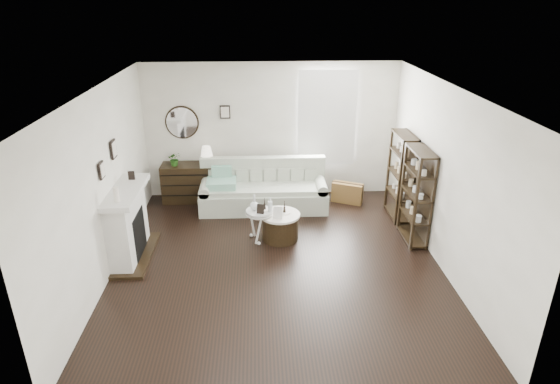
{
  "coord_description": "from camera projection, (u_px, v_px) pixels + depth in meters",
  "views": [
    {
      "loc": [
        -0.26,
        -6.3,
        3.9
      ],
      "look_at": [
        0.08,
        0.8,
        0.85
      ],
      "focal_mm": 30.0,
      "sensor_mm": 36.0,
      "label": 1
    }
  ],
  "objects": [
    {
      "name": "quilt",
      "position": [
        221.0,
        184.0,
        8.86
      ],
      "size": [
        0.56,
        0.46,
        0.14
      ],
      "primitive_type": "cube",
      "rotation": [
        0.0,
        0.0,
        0.02
      ],
      "color": "#289565",
      "rests_on": "sofa"
    },
    {
      "name": "suitcase",
      "position": [
        347.0,
        193.0,
        9.35
      ],
      "size": [
        0.64,
        0.44,
        0.41
      ],
      "primitive_type": "cube",
      "rotation": [
        0.0,
        0.0,
        -0.44
      ],
      "color": "brown",
      "rests_on": "ground"
    },
    {
      "name": "card_frame_drum",
      "position": [
        278.0,
        213.0,
        7.65
      ],
      "size": [
        0.17,
        0.09,
        0.21
      ],
      "primitive_type": "cube",
      "rotation": [
        -0.21,
        0.0,
        -0.24
      ],
      "color": "silver",
      "rests_on": "drum_table"
    },
    {
      "name": "card_frame_ped",
      "position": [
        260.0,
        209.0,
        7.64
      ],
      "size": [
        0.13,
        0.08,
        0.16
      ],
      "primitive_type": "cube",
      "rotation": [
        -0.21,
        0.0,
        -0.3
      ],
      "color": "black",
      "rests_on": "pedestal_table"
    },
    {
      "name": "fireplace",
      "position": [
        128.0,
        226.0,
        7.29
      ],
      "size": [
        0.5,
        1.4,
        1.84
      ],
      "color": "silver",
      "rests_on": "ground"
    },
    {
      "name": "room",
      "position": [
        308.0,
        119.0,
        9.22
      ],
      "size": [
        5.5,
        5.5,
        5.5
      ],
      "color": "black",
      "rests_on": "ground"
    },
    {
      "name": "table_lamp",
      "position": [
        207.0,
        155.0,
        9.17
      ],
      "size": [
        0.26,
        0.26,
        0.37
      ],
      "primitive_type": null,
      "rotation": [
        0.0,
        0.0,
        -0.11
      ],
      "color": "beige",
      "rests_on": "dresser"
    },
    {
      "name": "dresser",
      "position": [
        192.0,
        182.0,
        9.38
      ],
      "size": [
        1.15,
        0.49,
        0.77
      ],
      "color": "black",
      "rests_on": "ground"
    },
    {
      "name": "potted_plant",
      "position": [
        175.0,
        159.0,
        9.12
      ],
      "size": [
        0.3,
        0.27,
        0.28
      ],
      "primitive_type": "imported",
      "rotation": [
        0.0,
        0.0,
        0.26
      ],
      "color": "#235418",
      "rests_on": "dresser"
    },
    {
      "name": "pedestal_table",
      "position": [
        259.0,
        213.0,
        7.8
      ],
      "size": [
        0.46,
        0.46,
        0.55
      ],
      "rotation": [
        0.0,
        0.0,
        -0.1
      ],
      "color": "silver",
      "rests_on": "ground"
    },
    {
      "name": "eiffel_drum",
      "position": [
        284.0,
        207.0,
        7.86
      ],
      "size": [
        0.13,
        0.13,
        0.2
      ],
      "primitive_type": null,
      "rotation": [
        0.0,
        0.0,
        0.12
      ],
      "color": "black",
      "rests_on": "drum_table"
    },
    {
      "name": "bottle_drum",
      "position": [
        270.0,
        207.0,
        7.71
      ],
      "size": [
        0.08,
        0.08,
        0.33
      ],
      "primitive_type": "cylinder",
      "color": "silver",
      "rests_on": "drum_table"
    },
    {
      "name": "shelf_unit_near",
      "position": [
        416.0,
        196.0,
        7.72
      ],
      "size": [
        0.3,
        0.8,
        1.6
      ],
      "color": "black",
      "rests_on": "ground"
    },
    {
      "name": "eiffel_ped",
      "position": [
        265.0,
        204.0,
        7.78
      ],
      "size": [
        0.13,
        0.13,
        0.19
      ],
      "primitive_type": null,
      "rotation": [
        0.0,
        0.0,
        0.3
      ],
      "color": "black",
      "rests_on": "pedestal_table"
    },
    {
      "name": "flask_ped",
      "position": [
        254.0,
        202.0,
        7.74
      ],
      "size": [
        0.15,
        0.15,
        0.28
      ],
      "primitive_type": null,
      "color": "silver",
      "rests_on": "pedestal_table"
    },
    {
      "name": "drum_table",
      "position": [
        280.0,
        226.0,
        7.94
      ],
      "size": [
        0.68,
        0.68,
        0.47
      ],
      "rotation": [
        0.0,
        0.0,
        -0.14
      ],
      "color": "black",
      "rests_on": "ground"
    },
    {
      "name": "sofa",
      "position": [
        263.0,
        192.0,
        9.11
      ],
      "size": [
        2.43,
        0.84,
        0.95
      ],
      "color": "#A7AF9C",
      "rests_on": "ground"
    },
    {
      "name": "shelf_unit_far",
      "position": [
        401.0,
        176.0,
        8.54
      ],
      "size": [
        0.3,
        0.8,
        1.6
      ],
      "color": "black",
      "rests_on": "ground"
    }
  ]
}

